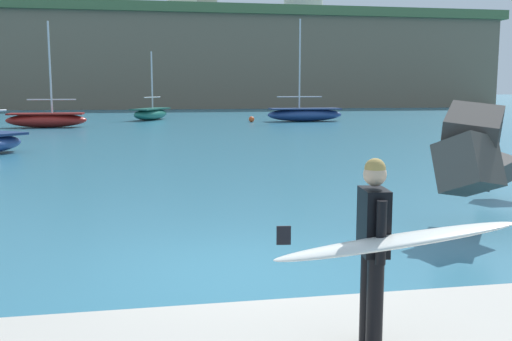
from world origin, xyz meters
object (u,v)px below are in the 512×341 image
boat_near_centre (46,119)px  station_building_west (182,5)px  surfer_with_board (380,242)px  boat_mid_left (151,113)px  station_building_east (201,6)px  boat_near_left (305,114)px  mooring_buoy_middle (251,119)px

boat_near_centre → station_building_west: size_ratio=1.10×
surfer_with_board → boat_mid_left: size_ratio=0.38×
station_building_west → station_building_east: 4.49m
surfer_with_board → station_building_east: bearing=85.6°
station_building_east → boat_near_left: bearing=-86.8°
mooring_buoy_middle → station_building_west: size_ratio=0.07×
boat_near_left → boat_mid_left: 12.64m
surfer_with_board → station_building_west: 92.35m
boat_mid_left → surfer_with_board: bearing=-87.9°
boat_mid_left → mooring_buoy_middle: 8.83m
boat_near_centre → mooring_buoy_middle: 14.95m
boat_near_left → mooring_buoy_middle: boat_near_left is taller
surfer_with_board → boat_near_centre: bearing=103.2°
boat_near_centre → boat_mid_left: 10.59m
boat_mid_left → mooring_buoy_middle: boat_mid_left is taller
boat_near_left → surfer_with_board: bearing=-104.4°
boat_near_left → station_building_east: 56.34m
boat_near_centre → station_building_west: station_building_west is taller
boat_mid_left → station_building_west: 49.48m
station_building_west → boat_near_centre: bearing=-102.9°
boat_near_centre → boat_mid_left: (6.92, 8.02, -0.01)m
mooring_buoy_middle → boat_near_centre: bearing=-166.3°
boat_mid_left → station_building_east: size_ratio=0.67×
surfer_with_board → boat_near_centre: (-8.53, 36.33, -0.73)m
station_building_east → mooring_buoy_middle: bearing=-91.3°
station_building_west → surfer_with_board: bearing=-92.5°
boat_near_centre → mooring_buoy_middle: bearing=13.7°
surfer_with_board → boat_near_left: bearing=75.6°
boat_near_centre → station_building_east: (15.80, 57.90, 15.34)m
mooring_buoy_middle → station_building_west: station_building_west is taller
boat_near_centre → mooring_buoy_middle: (14.52, 3.53, -0.33)m
boat_mid_left → station_building_west: size_ratio=0.88×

